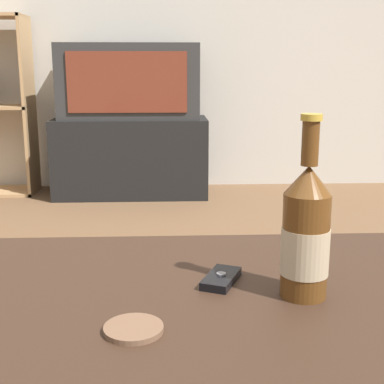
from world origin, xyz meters
The scene contains 6 objects.
coffee_table centered at (0.00, 0.00, 0.41)m, with size 1.25×0.64×0.48m.
tv_stand centered at (-0.26, 2.73, 0.25)m, with size 0.99×0.44×0.51m.
television centered at (-0.26, 2.73, 0.74)m, with size 0.89×0.39×0.47m.
beer_bottle centered at (0.20, 0.00, 0.58)m, with size 0.08×0.08×0.29m.
cell_phone centered at (0.07, 0.06, 0.49)m, with size 0.08×0.10×0.02m.
coaster centered at (-0.07, -0.11, 0.48)m, with size 0.08×0.08×0.01m.
Camera 1 is at (-0.02, -0.78, 0.84)m, focal length 50.00 mm.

